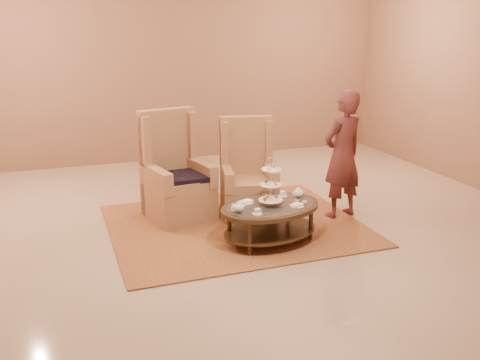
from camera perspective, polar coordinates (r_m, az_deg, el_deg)
name	(u,v)px	position (r m, az deg, el deg)	size (l,w,h in m)	color
ground	(243,239)	(6.28, 0.31, -6.30)	(8.00, 8.00, 0.00)	tan
ceiling	(243,239)	(6.28, 0.31, -6.30)	(8.00, 8.00, 0.02)	silver
wall_back	(168,62)	(9.67, -7.73, 12.36)	(8.00, 0.04, 3.50)	#936950
rug	(235,225)	(6.66, -0.51, -4.83)	(3.05, 2.55, 0.02)	#A9703C
tea_table	(270,212)	(6.08, 3.26, -3.39)	(1.36, 1.07, 1.01)	black
armchair_left	(175,182)	(6.89, -6.91, -0.20)	(0.90, 0.92, 1.38)	#B07B52
armchair_right	(248,182)	(6.97, 0.82, -0.25)	(0.81, 0.83, 1.26)	#B07B52
person	(343,155)	(6.87, 10.89, 2.63)	(0.68, 0.54, 1.64)	#5C2727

